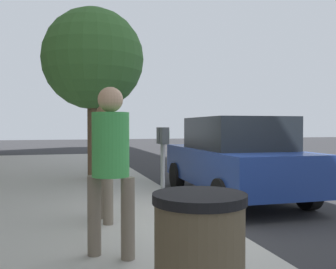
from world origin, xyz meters
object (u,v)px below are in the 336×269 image
at_px(parking_meter, 163,152).
at_px(parked_sedan_near, 234,158).
at_px(street_tree, 93,60).
at_px(traffic_signal, 110,100).
at_px(pedestrian_bystander, 111,156).
at_px(pedestrian_at_meter, 105,152).

xyz_separation_m(parking_meter, parked_sedan_near, (1.75, -2.10, -0.27)).
relative_size(street_tree, traffic_signal, 1.27).
height_order(pedestrian_bystander, parked_sedan_near, pedestrian_bystander).
distance_m(parking_meter, pedestrian_at_meter, 0.89).
height_order(pedestrian_at_meter, parked_sedan_near, pedestrian_at_meter).
xyz_separation_m(parking_meter, traffic_signal, (8.67, -0.27, 1.41)).
distance_m(parked_sedan_near, street_tree, 4.61).
bearing_deg(pedestrian_at_meter, parked_sedan_near, 25.19).
height_order(parking_meter, traffic_signal, traffic_signal).
height_order(pedestrian_bystander, traffic_signal, traffic_signal).
xyz_separation_m(parking_meter, street_tree, (4.48, 0.70, 2.19)).
relative_size(parked_sedan_near, street_tree, 0.97).
bearing_deg(parked_sedan_near, street_tree, 45.80).
height_order(street_tree, traffic_signal, street_tree).
relative_size(pedestrian_bystander, traffic_signal, 0.51).
distance_m(pedestrian_at_meter, street_tree, 4.96).
bearing_deg(street_tree, traffic_signal, -13.03).
height_order(parked_sedan_near, street_tree, street_tree).
bearing_deg(pedestrian_at_meter, pedestrian_bystander, -99.29).
relative_size(parked_sedan_near, traffic_signal, 1.23).
relative_size(pedestrian_at_meter, traffic_signal, 0.49).
xyz_separation_m(parked_sedan_near, traffic_signal, (6.92, 1.83, 1.68)).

